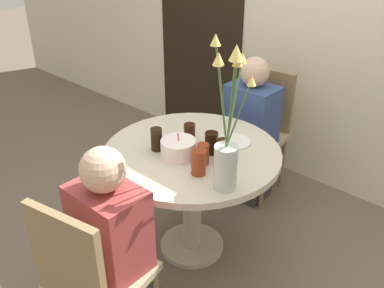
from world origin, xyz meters
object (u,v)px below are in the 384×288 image
object	(u,v)px
drink_glass_4	(190,133)
chair_left_flank	(260,125)
drink_glass_1	(199,162)
drink_glass_3	(211,143)
person_woman	(113,256)
person_guest	(250,135)
chair_right_flank	(89,275)
birthday_cake	(178,148)
drink_glass_5	(223,150)
flower_vase	(227,149)
drink_glass_2	(203,154)
side_plate	(234,142)
drink_glass_0	(156,139)

from	to	relation	value
drink_glass_4	chair_left_flank	bearing A→B (deg)	90.99
drink_glass_1	drink_glass_4	xyz separation A→B (m)	(-0.27, 0.23, -0.01)
drink_glass_3	person_woman	bearing A→B (deg)	-87.61
chair_left_flank	person_guest	distance (m)	0.16
chair_left_flank	drink_glass_3	world-z (taller)	chair_left_flank
drink_glass_1	person_woman	xyz separation A→B (m)	(-0.05, -0.55, -0.28)
chair_left_flank	chair_right_flank	bearing A→B (deg)	-87.79
chair_left_flank	birthday_cake	bearing A→B (deg)	-91.45
drink_glass_5	person_guest	distance (m)	0.80
drink_glass_3	flower_vase	bearing A→B (deg)	-40.08
flower_vase	drink_glass_3	bearing A→B (deg)	139.92
person_guest	drink_glass_5	bearing A→B (deg)	-68.18
chair_left_flank	chair_right_flank	distance (m)	1.77
drink_glass_2	person_woman	bearing A→B (deg)	-90.44
flower_vase	side_plate	bearing A→B (deg)	121.60
side_plate	drink_glass_5	world-z (taller)	drink_glass_5
drink_glass_2	person_woman	world-z (taller)	person_woman
birthday_cake	drink_glass_1	world-z (taller)	birthday_cake
drink_glass_5	chair_right_flank	bearing A→B (deg)	-92.33
chair_right_flank	drink_glass_4	bearing A→B (deg)	-86.03
birthday_cake	drink_glass_5	world-z (taller)	birthday_cake
chair_left_flank	drink_glass_4	size ratio (longest dim) A/B	8.30
chair_left_flank	person_guest	size ratio (longest dim) A/B	0.85
chair_right_flank	birthday_cake	world-z (taller)	chair_right_flank
chair_right_flank	drink_glass_0	distance (m)	0.85
side_plate	drink_glass_3	bearing A→B (deg)	-96.60
birthday_cake	drink_glass_1	bearing A→B (deg)	-17.71
drink_glass_2	person_woman	size ratio (longest dim) A/B	0.11
birthday_cake	drink_glass_0	xyz separation A→B (m)	(-0.14, -0.03, 0.02)
drink_glass_1	drink_glass_5	world-z (taller)	drink_glass_1
birthday_cake	drink_glass_4	size ratio (longest dim) A/B	1.77
birthday_cake	drink_glass_3	size ratio (longest dim) A/B	1.54
drink_glass_0	drink_glass_5	distance (m)	0.39
drink_glass_1	drink_glass_4	bearing A→B (deg)	139.09
drink_glass_4	person_guest	world-z (taller)	person_guest
side_plate	drink_glass_4	distance (m)	0.27
chair_right_flank	drink_glass_1	size ratio (longest dim) A/B	6.77
drink_glass_3	drink_glass_4	xyz separation A→B (m)	(-0.18, 0.02, -0.01)
chair_left_flank	drink_glass_4	world-z (taller)	chair_left_flank
chair_right_flank	drink_glass_0	size ratio (longest dim) A/B	6.93
flower_vase	drink_glass_1	world-z (taller)	flower_vase
drink_glass_5	person_woman	size ratio (longest dim) A/B	0.12
side_plate	drink_glass_1	distance (m)	0.41
drink_glass_4	birthday_cake	bearing A→B (deg)	-68.23
drink_glass_3	drink_glass_5	distance (m)	0.10
drink_glass_0	person_woman	size ratio (longest dim) A/B	0.12
chair_right_flank	drink_glass_5	distance (m)	0.93
person_guest	flower_vase	bearing A→B (deg)	-63.14
drink_glass_5	birthday_cake	bearing A→B (deg)	-149.92
birthday_cake	person_guest	xyz separation A→B (m)	(-0.06, 0.82, -0.26)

